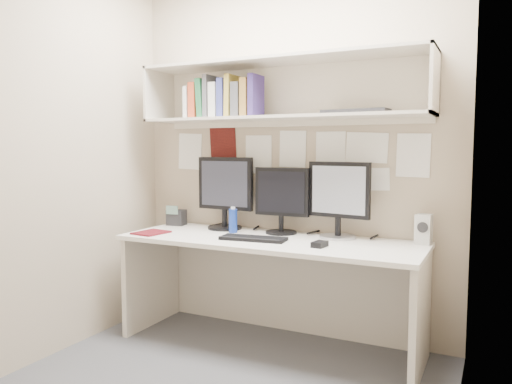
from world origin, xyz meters
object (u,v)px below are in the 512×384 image
at_px(monitor_left, 225,191).
at_px(desk_phone, 176,217).
at_px(desk, 270,292).
at_px(monitor_center, 282,198).
at_px(keyboard, 253,238).
at_px(monitor_right, 339,197).
at_px(speaker, 424,229).
at_px(maroon_notebook, 151,233).

bearing_deg(monitor_left, desk_phone, -174.48).
height_order(desk, monitor_left, monitor_left).
relative_size(monitor_left, monitor_center, 1.15).
height_order(keyboard, desk_phone, desk_phone).
distance_m(monitor_left, keyboard, 0.58).
xyz_separation_m(monitor_right, speaker, (0.54, 0.02, -0.18)).
distance_m(monitor_left, monitor_right, 0.86).
height_order(speaker, desk_phone, speaker).
distance_m(desk, maroon_notebook, 0.93).
bearing_deg(desk, maroon_notebook, -167.04).
height_order(maroon_notebook, desk_phone, desk_phone).
bearing_deg(monitor_left, maroon_notebook, -127.72).
bearing_deg(maroon_notebook, desk_phone, 106.48).
xyz_separation_m(desk, monitor_left, (-0.46, 0.22, 0.65)).
distance_m(monitor_right, desk_phone, 1.31).
relative_size(monitor_left, maroon_notebook, 2.35).
bearing_deg(desk_phone, desk, -21.48).
xyz_separation_m(monitor_center, speaker, (0.95, 0.02, -0.16)).
bearing_deg(maroon_notebook, desk, 20.29).
height_order(monitor_right, desk_phone, monitor_right).
distance_m(monitor_left, desk_phone, 0.48).
bearing_deg(speaker, monitor_left, -174.35).
distance_m(monitor_right, speaker, 0.57).
height_order(monitor_center, maroon_notebook, monitor_center).
relative_size(monitor_right, desk_phone, 3.22).
distance_m(monitor_left, maroon_notebook, 0.61).
xyz_separation_m(desk, desk_phone, (-0.89, 0.21, 0.43)).
relative_size(monitor_center, monitor_right, 0.91).
xyz_separation_m(maroon_notebook, desk_phone, (-0.06, 0.40, 0.06)).
relative_size(monitor_center, keyboard, 1.07).
relative_size(desk, speaker, 10.66).
height_order(monitor_center, speaker, monitor_center).
xyz_separation_m(monitor_right, maroon_notebook, (-1.23, -0.41, -0.27)).
bearing_deg(maroon_notebook, keyboard, 13.97).
relative_size(speaker, maroon_notebook, 0.83).
height_order(monitor_left, monitor_center, monitor_left).
bearing_deg(speaker, monitor_right, -173.05).
bearing_deg(desk_phone, monitor_left, -6.83).
bearing_deg(desk_phone, monitor_center, -7.62).
distance_m(desk, monitor_right, 0.78).
relative_size(monitor_left, monitor_right, 1.05).
bearing_deg(maroon_notebook, monitor_right, 25.78).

